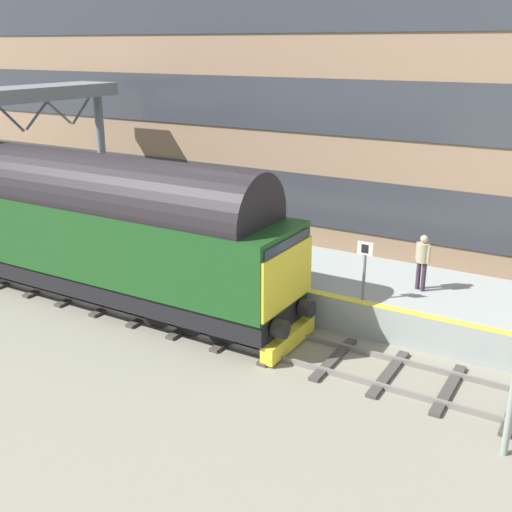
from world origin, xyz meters
name	(u,v)px	position (x,y,z in m)	size (l,w,h in m)	color
ground_plane	(238,335)	(0.00, 0.00, 0.00)	(140.00, 140.00, 0.00)	gray
track_main	(238,333)	(0.00, 0.00, 0.06)	(2.50, 60.00, 0.15)	slate
station_platform	(297,279)	(3.60, 0.00, 0.50)	(4.00, 44.00, 1.01)	#949C99
station_building	(386,10)	(10.71, 0.09, 8.95)	(5.27, 43.66, 17.90)	#927359
diesel_locomotive	(48,215)	(0.00, 7.27, 2.48)	(2.74, 18.03, 4.68)	black
platform_number_sign	(365,261)	(1.88, -2.91, 2.14)	(0.10, 0.44, 1.69)	slate
waiting_passenger	(423,257)	(3.45, -4.06, 1.99)	(0.45, 0.47, 1.64)	#38283A
overhead_footbridge	(10,107)	(2.05, 11.08, 5.55)	(9.30, 2.00, 6.23)	slate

